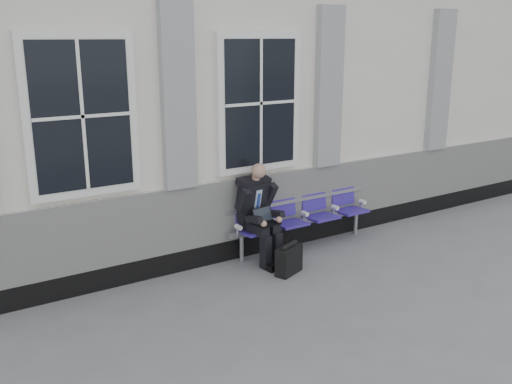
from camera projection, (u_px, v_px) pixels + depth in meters
ground at (298, 293)px, 7.25m from camera, size 70.00×70.00×0.00m
station_building at (174, 94)px, 9.47m from camera, size 14.40×4.40×4.49m
bench at (302, 212)px, 8.73m from camera, size 2.60×0.47×0.91m
businessman at (258, 209)px, 8.10m from camera, size 0.61×0.82×1.45m
briefcase at (289, 260)px, 7.80m from camera, size 0.47×0.33×0.44m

